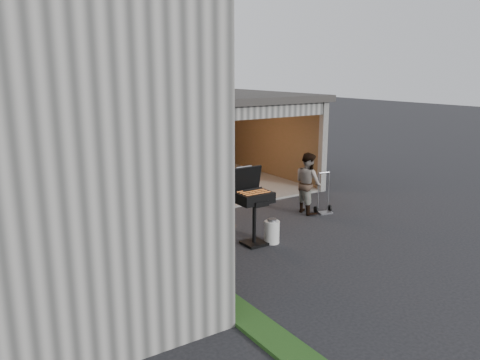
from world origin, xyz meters
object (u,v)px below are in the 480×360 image
at_px(bbq_grill, 253,200).
at_px(propane_tank, 272,232).
at_px(plywood_panel, 183,255).
at_px(minivan, 165,176).
at_px(hand_truck, 324,205).
at_px(woman, 214,238).
at_px(man, 308,183).

bearing_deg(bbq_grill, propane_tank, -24.93).
bearing_deg(plywood_panel, propane_tank, 12.71).
relative_size(minivan, hand_truck, 4.50).
xyz_separation_m(woman, propane_tank, (2.08, 1.14, -0.65)).
xyz_separation_m(man, hand_truck, (0.33, -0.26, -0.58)).
relative_size(bbq_grill, plywood_panel, 1.80).
distance_m(minivan, woman, 5.88).
bearing_deg(hand_truck, propane_tank, -145.82).
bearing_deg(woman, bbq_grill, 115.81).
bearing_deg(hand_truck, woman, -142.60).
height_order(woman, man, woman).
bearing_deg(minivan, hand_truck, -36.44).
bearing_deg(woman, man, 108.02).
distance_m(man, propane_tank, 2.50).
relative_size(bbq_grill, hand_truck, 1.51).
distance_m(woman, propane_tank, 2.46).
height_order(man, bbq_grill, bbq_grill).
bearing_deg(man, woman, 127.01).
height_order(man, plywood_panel, man).
height_order(woman, hand_truck, woman).
relative_size(propane_tank, hand_truck, 0.45).
xyz_separation_m(bbq_grill, plywood_panel, (-2.01, -0.71, -0.52)).
relative_size(minivan, woman, 2.74).
bearing_deg(minivan, woman, -91.98).
xyz_separation_m(minivan, propane_tank, (0.40, -4.49, -0.43)).
height_order(propane_tank, plywood_panel, plywood_panel).
height_order(minivan, bbq_grill, bbq_grill).
bearing_deg(bbq_grill, man, 23.44).
height_order(plywood_panel, hand_truck, hand_truck).
bearing_deg(minivan, bbq_grill, -74.95).
xyz_separation_m(minivan, bbq_grill, (0.03, -4.32, 0.29)).
bearing_deg(plywood_panel, hand_truck, 17.49).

